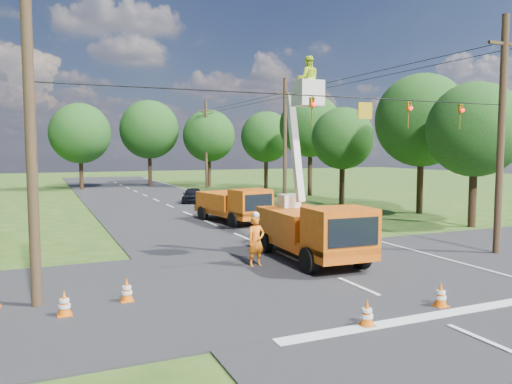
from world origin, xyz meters
name	(u,v)px	position (x,y,z in m)	size (l,w,h in m)	color
ground	(188,214)	(0.00, 20.00, 0.00)	(140.00, 140.00, 0.00)	#264915
road_main	(188,214)	(0.00, 20.00, 0.00)	(12.00, 100.00, 0.06)	black
road_cross	(325,273)	(0.00, 2.00, 0.00)	(56.00, 10.00, 0.07)	black
stop_bar	(429,318)	(0.00, -3.20, 0.00)	(9.00, 0.45, 0.02)	silver
edge_line	(262,210)	(5.60, 20.00, 0.00)	(0.12, 90.00, 0.02)	silver
bucket_truck	(312,218)	(0.58, 3.96, 1.73)	(2.72, 6.40, 8.14)	#CE670E
second_truck	(234,204)	(1.44, 14.86, 1.13)	(3.16, 6.06, 2.16)	#CE670E
ground_worker	(256,241)	(-1.85, 3.99, 0.98)	(0.71, 0.47, 1.95)	orange
distant_car	(192,195)	(2.43, 27.10, 0.63)	(1.49, 3.72, 1.27)	black
traffic_cone_0	(367,313)	(-1.92, -3.10, 0.36)	(0.38, 0.38, 0.71)	#E8600C
traffic_cone_1	(441,295)	(0.95, -2.62, 0.36)	(0.38, 0.38, 0.71)	#E8600C
traffic_cone_2	(286,238)	(1.05, 7.20, 0.36)	(0.38, 0.38, 0.71)	#E8600C
traffic_cone_3	(127,290)	(-7.09, 1.42, 0.36)	(0.38, 0.38, 0.71)	#E8600C
traffic_cone_4	(64,303)	(-8.82, 0.79, 0.36)	(0.38, 0.38, 0.71)	#E8600C
traffic_cone_6	(257,211)	(3.94, 17.12, 0.36)	(0.38, 0.38, 0.71)	#E8600C
pole_right_near	(501,134)	(8.50, 2.00, 5.11)	(1.80, 0.30, 10.00)	#4C3823
pole_right_mid	(285,141)	(8.50, 22.00, 5.11)	(1.80, 0.30, 10.00)	#4C3823
pole_right_far	(206,144)	(8.50, 42.00, 5.11)	(1.80, 0.30, 10.00)	#4C3823
pole_left	(31,148)	(-9.50, 2.00, 4.50)	(0.30, 0.30, 9.00)	#4C3823
signal_span	(379,110)	(2.23, 1.99, 5.88)	(18.00, 0.29, 1.07)	black
tree_right_a	(475,130)	(13.50, 8.00, 5.56)	(5.40, 5.40, 8.28)	#382616
tree_right_b	(422,120)	(15.00, 14.00, 6.43)	(6.40, 6.40, 9.65)	#382616
tree_right_c	(343,139)	(13.20, 21.00, 5.31)	(5.00, 5.00, 7.83)	#382616
tree_right_d	(310,126)	(14.80, 29.00, 6.68)	(6.00, 6.00, 9.70)	#382616
tree_right_e	(266,137)	(13.80, 37.00, 5.81)	(5.60, 5.60, 8.63)	#382616
tree_far_a	(80,133)	(-5.00, 45.00, 6.19)	(6.60, 6.60, 9.50)	#382616
tree_far_b	(149,130)	(3.00, 47.00, 6.81)	(7.00, 7.00, 10.32)	#382616
tree_far_c	(209,136)	(9.50, 44.00, 6.06)	(6.20, 6.20, 9.18)	#382616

